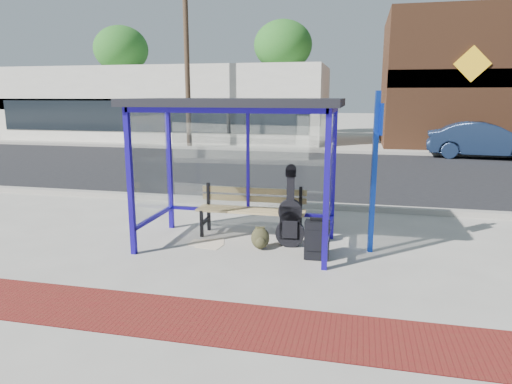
% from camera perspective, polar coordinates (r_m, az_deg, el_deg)
% --- Properties ---
extents(ground, '(120.00, 120.00, 0.00)m').
position_cam_1_polar(ground, '(7.70, -2.32, -6.71)').
color(ground, '#B2ADA0').
rests_on(ground, ground).
extents(brick_paver_strip, '(60.00, 1.00, 0.01)m').
position_cam_1_polar(brick_paver_strip, '(5.42, -9.78, -15.18)').
color(brick_paver_strip, maroon).
rests_on(brick_paver_strip, ground).
extents(curb_near, '(60.00, 0.25, 0.12)m').
position_cam_1_polar(curb_near, '(10.40, 1.86, -1.40)').
color(curb_near, gray).
rests_on(curb_near, ground).
extents(street_asphalt, '(60.00, 10.00, 0.00)m').
position_cam_1_polar(street_asphalt, '(15.36, 5.52, 2.69)').
color(street_asphalt, black).
rests_on(street_asphalt, ground).
extents(curb_far, '(60.00, 0.25, 0.12)m').
position_cam_1_polar(curb_far, '(20.37, 7.40, 5.10)').
color(curb_far, gray).
rests_on(curb_far, ground).
extents(far_sidewalk, '(60.00, 4.00, 0.01)m').
position_cam_1_polar(far_sidewalk, '(22.25, 7.88, 5.52)').
color(far_sidewalk, '#B2ADA0').
rests_on(far_sidewalk, ground).
extents(bus_shelter, '(3.30, 1.80, 2.42)m').
position_cam_1_polar(bus_shelter, '(7.37, -2.31, 8.90)').
color(bus_shelter, '#1C0EA1').
rests_on(bus_shelter, ground).
extents(storefront_white, '(18.00, 6.04, 4.00)m').
position_cam_1_polar(storefront_white, '(27.30, -10.90, 10.79)').
color(storefront_white, silver).
rests_on(storefront_white, ground).
extents(storefront_brown, '(10.00, 7.08, 6.40)m').
position_cam_1_polar(storefront_brown, '(26.25, 26.93, 12.32)').
color(storefront_brown, '#59331E').
rests_on(storefront_brown, ground).
extents(tree_left, '(3.60, 3.60, 7.03)m').
position_cam_1_polar(tree_left, '(33.25, -16.51, 16.66)').
color(tree_left, '#4C3826').
rests_on(tree_left, ground).
extents(tree_mid, '(3.60, 3.60, 7.03)m').
position_cam_1_polar(tree_mid, '(29.60, 3.40, 17.75)').
color(tree_mid, '#4C3826').
rests_on(tree_mid, ground).
extents(utility_pole_west, '(1.60, 0.24, 8.00)m').
position_cam_1_polar(utility_pole_west, '(21.98, -8.63, 16.14)').
color(utility_pole_west, '#4C3826').
rests_on(utility_pole_west, ground).
extents(bench, '(1.92, 0.49, 0.90)m').
position_cam_1_polar(bench, '(8.10, -0.53, -1.97)').
color(bench, black).
rests_on(bench, ground).
extents(guitar_bag, '(0.49, 0.19, 1.30)m').
position_cam_1_polar(guitar_bag, '(7.54, 4.29, -3.37)').
color(guitar_bag, black).
rests_on(guitar_bag, ground).
extents(suitcase, '(0.38, 0.26, 0.65)m').
position_cam_1_polar(suitcase, '(7.07, 7.63, -5.95)').
color(suitcase, black).
rests_on(suitcase, ground).
extents(backpack, '(0.35, 0.33, 0.36)m').
position_cam_1_polar(backpack, '(7.49, 0.54, -5.85)').
color(backpack, '#33311C').
rests_on(backpack, ground).
extents(sign_post, '(0.13, 0.31, 2.54)m').
position_cam_1_polar(sign_post, '(7.30, 14.65, 3.41)').
color(sign_post, '#0D2D96').
rests_on(sign_post, ground).
extents(newspaper_a, '(0.44, 0.37, 0.01)m').
position_cam_1_polar(newspaper_a, '(7.71, -5.81, -6.71)').
color(newspaper_a, white).
rests_on(newspaper_a, ground).
extents(newspaper_b, '(0.29, 0.36, 0.01)m').
position_cam_1_polar(newspaper_b, '(7.89, -7.32, -6.32)').
color(newspaper_b, white).
rests_on(newspaper_b, ground).
extents(newspaper_c, '(0.46, 0.40, 0.01)m').
position_cam_1_polar(newspaper_c, '(7.91, -5.46, -6.22)').
color(newspaper_c, white).
rests_on(newspaper_c, ground).
extents(parked_car, '(4.49, 1.98, 1.43)m').
position_cam_1_polar(parked_car, '(20.41, 26.70, 5.80)').
color(parked_car, '#172642').
rests_on(parked_car, ground).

